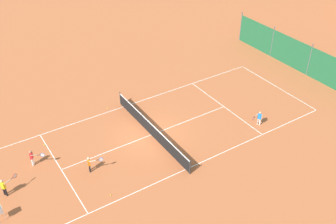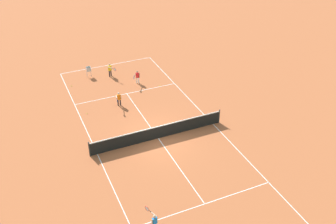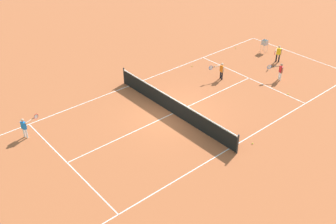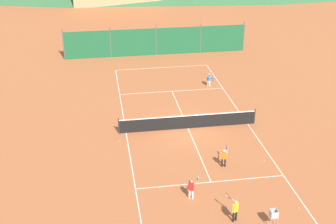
# 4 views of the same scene
# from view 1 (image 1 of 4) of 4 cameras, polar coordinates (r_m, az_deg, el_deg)

# --- Properties ---
(ground_plane) EXTENTS (600.00, 600.00, 0.00)m
(ground_plane) POSITION_cam_1_polar(r_m,az_deg,el_deg) (26.89, -2.44, -3.33)
(ground_plane) COLOR #B25B33
(court_line_markings) EXTENTS (8.25, 23.85, 0.01)m
(court_line_markings) POSITION_cam_1_polar(r_m,az_deg,el_deg) (26.89, -2.44, -3.32)
(court_line_markings) COLOR white
(court_line_markings) RESTS_ON ground
(tennis_net) EXTENTS (9.18, 0.08, 1.06)m
(tennis_net) POSITION_cam_1_polar(r_m,az_deg,el_deg) (26.58, -2.47, -2.48)
(tennis_net) COLOR #2D2D2D
(tennis_net) RESTS_ON ground
(windscreen_fence_far) EXTENTS (17.28, 0.08, 2.90)m
(windscreen_fence_far) POSITION_cam_1_polar(r_m,az_deg,el_deg) (35.33, 19.81, 6.96)
(windscreen_fence_far) COLOR #1E6038
(windscreen_fence_far) RESTS_ON ground
(player_near_service) EXTENTS (0.46, 1.01, 1.17)m
(player_near_service) POSITION_cam_1_polar(r_m,az_deg,el_deg) (24.08, -22.68, -9.86)
(player_near_service) COLOR black
(player_near_service) RESTS_ON ground
(player_near_baseline) EXTENTS (0.73, 0.81, 1.11)m
(player_near_baseline) POSITION_cam_1_polar(r_m,az_deg,el_deg) (25.51, -19.08, -6.15)
(player_near_baseline) COLOR white
(player_near_baseline) RESTS_ON ground
(player_far_baseline) EXTENTS (0.35, 0.98, 1.09)m
(player_far_baseline) POSITION_cam_1_polar(r_m,az_deg,el_deg) (28.13, 13.08, -0.78)
(player_far_baseline) COLOR white
(player_far_baseline) RESTS_ON ground
(player_far_service) EXTENTS (0.55, 0.90, 1.10)m
(player_far_service) POSITION_cam_1_polar(r_m,az_deg,el_deg) (24.16, -11.26, -7.28)
(player_far_service) COLOR black
(player_far_service) RESTS_ON ground
(tennis_ball_mid_court) EXTENTS (0.07, 0.07, 0.07)m
(tennis_ball_mid_court) POSITION_cam_1_polar(r_m,az_deg,el_deg) (22.92, -8.32, -11.84)
(tennis_ball_mid_court) COLOR #CCE033
(tennis_ball_mid_court) RESTS_ON ground
(tennis_ball_service_box) EXTENTS (0.07, 0.07, 0.07)m
(tennis_ball_service_box) POSITION_cam_1_polar(r_m,az_deg,el_deg) (35.34, 9.61, 6.28)
(tennis_ball_service_box) COLOR #CCE033
(tennis_ball_service_box) RESTS_ON ground
(tennis_ball_far_corner) EXTENTS (0.07, 0.07, 0.07)m
(tennis_ball_far_corner) POSITION_cam_1_polar(r_m,az_deg,el_deg) (27.20, -17.52, -4.60)
(tennis_ball_far_corner) COLOR #CCE033
(tennis_ball_far_corner) RESTS_ON ground
(tennis_ball_by_net_left) EXTENTS (0.07, 0.07, 0.07)m
(tennis_ball_by_net_left) POSITION_cam_1_polar(r_m,az_deg,el_deg) (29.83, -8.81, 0.59)
(tennis_ball_by_net_left) COLOR #CCE033
(tennis_ball_by_net_left) RESTS_ON ground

